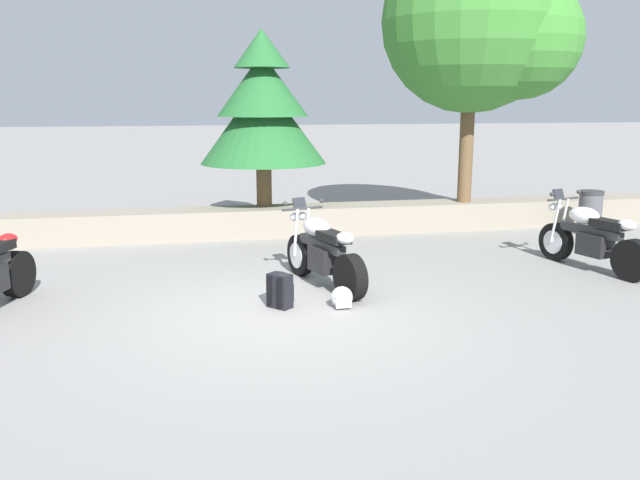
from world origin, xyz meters
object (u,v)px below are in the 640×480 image
object	(u,v)px
motorcycle_silver_centre	(323,253)
motorcycle_white_far_right	(591,239)
rider_backpack	(280,289)
rider_helmet	(342,298)
pine_tree_far_left	(263,108)
leafy_tree_mid_left	(483,25)
trash_bin	(590,212)

from	to	relation	value
motorcycle_silver_centre	motorcycle_white_far_right	bearing A→B (deg)	1.48
rider_backpack	rider_helmet	world-z (taller)	rider_backpack
rider_helmet	pine_tree_far_left	distance (m)	5.47
motorcycle_silver_centre	pine_tree_far_left	world-z (taller)	pine_tree_far_left
motorcycle_silver_centre	leafy_tree_mid_left	distance (m)	6.29
motorcycle_silver_centre	trash_bin	bearing A→B (deg)	23.78
motorcycle_white_far_right	rider_backpack	distance (m)	5.09
motorcycle_white_far_right	trash_bin	world-z (taller)	motorcycle_white_far_right
motorcycle_silver_centre	rider_helmet	xyz separation A→B (m)	(0.04, -1.03, -0.35)
rider_helmet	trash_bin	size ratio (longest dim) A/B	0.33
motorcycle_white_far_right	rider_backpack	xyz separation A→B (m)	(-4.99, -0.95, -0.24)
rider_backpack	pine_tree_far_left	size ratio (longest dim) A/B	0.14
motorcycle_silver_centre	pine_tree_far_left	bearing A→B (deg)	95.54
motorcycle_white_far_right	motorcycle_silver_centre	bearing A→B (deg)	-178.52
motorcycle_silver_centre	motorcycle_white_far_right	world-z (taller)	same
rider_backpack	motorcycle_white_far_right	bearing A→B (deg)	10.81
rider_backpack	rider_helmet	size ratio (longest dim) A/B	1.68
motorcycle_silver_centre	leafy_tree_mid_left	size ratio (longest dim) A/B	0.38
motorcycle_silver_centre	motorcycle_white_far_right	xyz separation A→B (m)	(4.27, 0.11, 0.00)
motorcycle_silver_centre	trash_bin	xyz separation A→B (m)	(5.86, 2.58, -0.05)
motorcycle_silver_centre	leafy_tree_mid_left	bearing A→B (deg)	42.52
motorcycle_white_far_right	pine_tree_far_left	size ratio (longest dim) A/B	0.60
rider_helmet	leafy_tree_mid_left	size ratio (longest dim) A/B	0.05
motorcycle_silver_centre	rider_backpack	distance (m)	1.14
rider_backpack	pine_tree_far_left	xyz separation A→B (m)	(0.35, 4.76, 2.20)
motorcycle_white_far_right	rider_helmet	world-z (taller)	motorcycle_white_far_right
motorcycle_white_far_right	rider_helmet	bearing A→B (deg)	-164.93
motorcycle_white_far_right	trash_bin	size ratio (longest dim) A/B	2.35
rider_helmet	trash_bin	xyz separation A→B (m)	(5.82, 3.61, 0.30)
motorcycle_white_far_right	leafy_tree_mid_left	bearing A→B (deg)	97.00
rider_helmet	pine_tree_far_left	xyz separation A→B (m)	(-0.42, 4.94, 2.30)
motorcycle_white_far_right	pine_tree_far_left	bearing A→B (deg)	140.71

